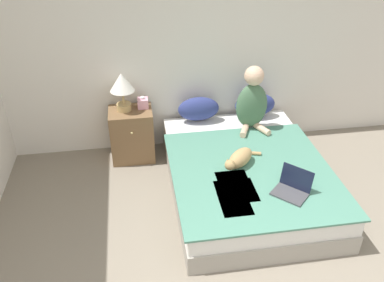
{
  "coord_description": "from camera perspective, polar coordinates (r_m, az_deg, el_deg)",
  "views": [
    {
      "loc": [
        -0.84,
        -1.36,
        2.75
      ],
      "look_at": [
        -0.34,
        1.82,
        0.75
      ],
      "focal_mm": 38.0,
      "sensor_mm": 36.0,
      "label": 1
    }
  ],
  "objects": [
    {
      "name": "laptop_open",
      "position": [
        3.8,
        13.85,
        -6.48
      ],
      "size": [
        0.39,
        0.39,
        0.22
      ],
      "rotation": [
        0.0,
        0.0,
        -0.79
      ],
      "color": "#424247",
      "rests_on": "bed"
    },
    {
      "name": "table_lamp",
      "position": [
        4.54,
        -9.8,
        7.7
      ],
      "size": [
        0.27,
        0.27,
        0.44
      ],
      "color": "tan",
      "rests_on": "nightstand"
    },
    {
      "name": "bed",
      "position": [
        4.3,
        7.49,
        -4.86
      ],
      "size": [
        1.57,
        2.08,
        0.4
      ],
      "color": "#9E998E",
      "rests_on": "ground_plane"
    },
    {
      "name": "wall_back",
      "position": [
        4.72,
        1.84,
        13.63
      ],
      "size": [
        5.61,
        0.05,
        2.55
      ],
      "color": "silver",
      "rests_on": "ground_plane"
    },
    {
      "name": "tissue_box",
      "position": [
        4.67,
        -6.92,
        5.34
      ],
      "size": [
        0.12,
        0.12,
        0.14
      ],
      "color": "#E09EB2",
      "rests_on": "nightstand"
    },
    {
      "name": "pillow_near",
      "position": [
        4.8,
        0.92,
        4.53
      ],
      "size": [
        0.49,
        0.21,
        0.29
      ],
      "color": "navy",
      "rests_on": "bed"
    },
    {
      "name": "nightstand",
      "position": [
        4.8,
        -8.4,
        0.93
      ],
      "size": [
        0.49,
        0.41,
        0.62
      ],
      "color": "brown",
      "rests_on": "ground_plane"
    },
    {
      "name": "cat_tabby",
      "position": [
        4.04,
        6.68,
        -2.47
      ],
      "size": [
        0.46,
        0.39,
        0.17
      ],
      "rotation": [
        0.0,
        0.0,
        -2.37
      ],
      "color": "tan",
      "rests_on": "bed"
    },
    {
      "name": "person_sitting",
      "position": [
        4.61,
        8.44,
        5.54
      ],
      "size": [
        0.37,
        0.36,
        0.74
      ],
      "color": "#476B4C",
      "rests_on": "bed"
    },
    {
      "name": "pillow_far",
      "position": [
        4.95,
        8.82,
        5.04
      ],
      "size": [
        0.49,
        0.21,
        0.29
      ],
      "color": "navy",
      "rests_on": "bed"
    }
  ]
}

